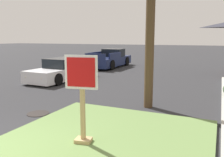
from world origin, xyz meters
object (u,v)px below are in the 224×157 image
(stop_sign, at_px, (82,101))
(manhole_cover, at_px, (38,113))
(parked_sedan_white, at_px, (62,71))
(pickup_truck_navy, at_px, (110,60))

(stop_sign, xyz_separation_m, manhole_cover, (-2.52, 1.36, -1.02))
(stop_sign, distance_m, manhole_cover, 3.04)
(manhole_cover, xyz_separation_m, parked_sedan_white, (-3.07, 5.51, 0.53))
(parked_sedan_white, height_order, pickup_truck_navy, pickup_truck_navy)
(manhole_cover, xyz_separation_m, pickup_truck_navy, (-3.18, 12.27, 0.61))
(stop_sign, relative_size, manhole_cover, 2.81)
(pickup_truck_navy, bearing_deg, stop_sign, -67.34)
(stop_sign, height_order, pickup_truck_navy, stop_sign)
(stop_sign, bearing_deg, parked_sedan_white, 129.15)
(parked_sedan_white, xyz_separation_m, pickup_truck_navy, (-0.10, 6.77, 0.07))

